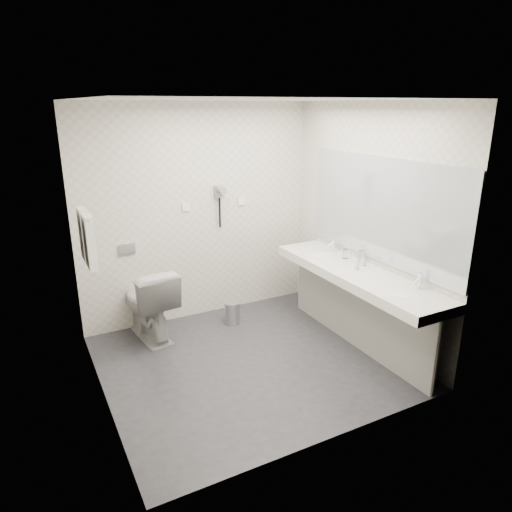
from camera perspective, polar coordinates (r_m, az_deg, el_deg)
floor at (r=4.79m, az=-0.77°, el=-12.78°), size 2.80×2.80×0.00m
ceiling at (r=4.11m, az=-0.93°, el=18.64°), size 2.80×2.80×0.00m
wall_back at (r=5.44m, az=-7.07°, el=5.11°), size 2.80×0.00×2.80m
wall_front at (r=3.25m, az=9.63°, el=-4.08°), size 2.80×0.00×2.80m
wall_left at (r=3.89m, az=-19.55°, el=-1.11°), size 0.00×2.60×2.60m
wall_right at (r=5.05m, az=13.49°, el=3.74°), size 0.00×2.60×2.60m
vanity_counter at (r=4.87m, az=12.17°, el=-2.27°), size 0.55×2.20×0.10m
vanity_panel at (r=5.04m, az=12.08°, el=-6.75°), size 0.03×2.15×0.75m
vanity_post_near at (r=4.41m, az=21.11°, el=-11.44°), size 0.06×0.06×0.75m
vanity_post_far at (r=5.82m, az=5.83°, el=-2.98°), size 0.06×0.06×0.75m
mirror at (r=4.86m, az=15.06°, el=5.46°), size 0.02×2.20×1.05m
basin_near at (r=4.42m, az=17.56°, el=-4.40°), size 0.40×0.31×0.05m
basin_far at (r=5.34m, az=7.79°, el=0.21°), size 0.40×0.31×0.05m
faucet_near at (r=4.52m, az=19.43°, el=-2.85°), size 0.04×0.04×0.15m
faucet_far at (r=5.43m, az=9.51°, el=1.40°), size 0.04×0.04×0.15m
soap_bottle_a at (r=4.98m, az=13.01°, el=-0.65°), size 0.06×0.06×0.10m
soap_bottle_c at (r=4.85m, az=12.29°, el=-0.97°), size 0.06×0.06×0.12m
glass_left at (r=5.11m, az=12.70°, el=-0.03°), size 0.09×0.09×0.12m
glass_right at (r=5.18m, az=10.87°, el=0.25°), size 0.08×0.08×0.11m
toilet at (r=5.21m, az=-13.05°, el=-5.61°), size 0.55×0.86×0.82m
flush_plate at (r=5.28m, az=-15.53°, el=0.79°), size 0.18×0.02×0.12m
pedal_bin at (r=5.50m, az=-2.94°, el=-7.03°), size 0.22×0.22×0.25m
bin_lid at (r=5.45m, az=-2.96°, el=-5.77°), size 0.18×0.18×0.02m
towel_rail at (r=4.35m, az=-20.45°, el=4.86°), size 0.02×0.62×0.02m
towel_near at (r=4.27m, az=-19.73°, el=1.64°), size 0.07×0.24×0.48m
towel_far at (r=4.53m, az=-20.28°, el=2.52°), size 0.07×0.24×0.48m
dryer_cradle at (r=5.46m, az=-4.59°, el=7.91°), size 0.10×0.04×0.14m
dryer_barrel at (r=5.39m, az=-4.30°, el=8.11°), size 0.08×0.14×0.08m
dryer_cord at (r=5.49m, az=-4.46°, el=5.31°), size 0.02×0.02×0.35m
switch_plate_a at (r=5.36m, az=-8.57°, el=5.94°), size 0.09×0.02×0.09m
switch_plate_b at (r=5.62m, az=-1.80°, el=6.70°), size 0.09×0.02×0.09m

